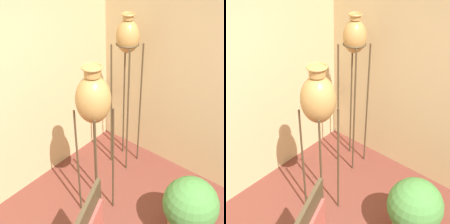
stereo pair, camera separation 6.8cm
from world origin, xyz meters
TOP-DOWN VIEW (x-y plane):
  - vase_stand_tall at (1.52, 1.27)m, footprint 0.27×0.27m
  - vase_stand_medium at (0.69, 1.00)m, footprint 0.32×0.32m
  - potted_plant at (0.99, 0.07)m, footprint 0.53×0.53m

SIDE VIEW (x-z plane):
  - potted_plant at x=0.99m, z-range 0.03..0.75m
  - vase_stand_medium at x=0.69m, z-range 0.52..2.23m
  - vase_stand_tall at x=1.52m, z-range 0.65..2.58m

